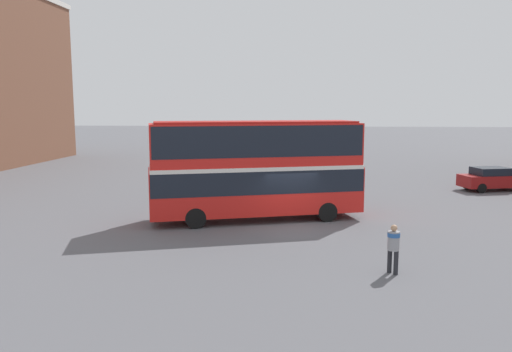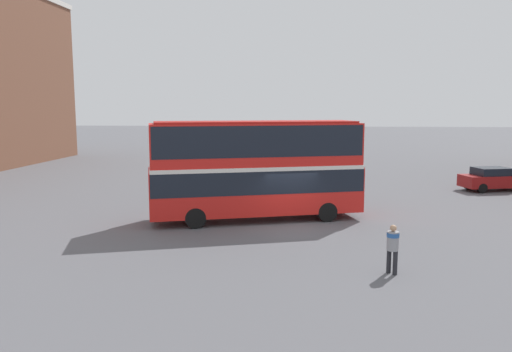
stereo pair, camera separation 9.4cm
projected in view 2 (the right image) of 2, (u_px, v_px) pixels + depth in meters
ground_plane at (292, 227)px, 23.66m from camera, size 240.00×240.00×0.00m
double_decker_bus at (256, 164)px, 24.85m from camera, size 10.82×5.59×4.97m
pedestrian_foreground at (393, 244)px, 16.95m from camera, size 0.60×0.60×1.72m
parked_car_kerb_near at (493, 179)px, 33.84m from camera, size 4.61×2.83×1.59m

